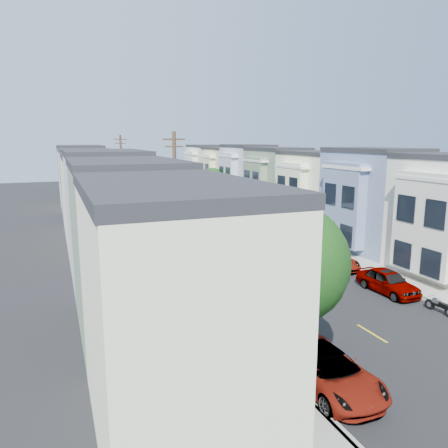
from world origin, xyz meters
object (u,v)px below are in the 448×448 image
tree_b (205,223)px  fedex_truck (254,228)px  utility_pole_near (175,202)px  tree_c (160,194)px  utility_pole_far (122,175)px  parked_left_a (328,371)px  parked_right_c (229,215)px  parked_left_b (243,299)px  parked_right_b (333,260)px  motorcycle (439,306)px  lead_sedan (231,226)px  parked_right_d (210,207)px  parked_right_a (388,282)px  parked_left_d (160,230)px  tree_a (286,264)px  tree_far_r (213,179)px  tree_e (119,176)px  parked_left_c (201,265)px  tree_d (138,185)px

tree_b → fedex_truck: 14.37m
tree_b → utility_pole_near: utility_pole_near is taller
tree_c → utility_pole_far: utility_pole_far is taller
parked_left_a → utility_pole_near: bearing=94.2°
tree_b → parked_right_c: 26.95m
tree_b → fedex_truck: bearing=53.2°
parked_left_b → parked_right_b: bearing=32.7°
motorcycle → tree_b: bearing=147.3°
lead_sedan → parked_right_d: lead_sedan is taller
parked_right_c → parked_right_a: bearing=-88.0°
fedex_truck → parked_left_d: (-7.00, 6.71, -0.98)m
tree_a → parked_right_b: 17.35m
parked_right_a → parked_left_d: bearing=114.1°
tree_a → parked_right_b: bearing=48.2°
tree_far_r → tree_e: bearing=-179.5°
parked_left_a → parked_right_c: parked_left_a is taller
tree_far_r → parked_right_c: size_ratio=1.39×
tree_c → motorcycle: bearing=-57.5°
utility_pole_far → parked_right_a: 37.52m
utility_pole_near → parked_left_a: size_ratio=1.87×
tree_c → lead_sedan: 11.52m
fedex_truck → parked_right_d: fedex_truck is taller
utility_pole_near → parked_left_c: size_ratio=2.34×
utility_pole_far → parked_right_b: size_ratio=2.11×
tree_d → parked_right_b: bearing=-59.2°
parked_left_a → parked_left_d: 28.56m
parked_left_b → parked_left_d: 20.29m
fedex_truck → tree_e: bearing=102.7°
parked_right_a → parked_right_b: 5.87m
parked_left_a → parked_left_d: size_ratio=1.15×
parked_left_b → parked_right_c: size_ratio=1.34×
tree_b → motorcycle: bearing=-29.4°
parked_left_b → parked_right_c: 28.26m
fedex_truck → lead_sedan: bearing=79.4°
tree_c → parked_right_c: tree_c is taller
parked_left_d → parked_left_c: bearing=-88.1°
parked_left_b → fedex_truck: bearing=66.7°
tree_c → parked_left_a: 22.74m
parked_right_c → tree_d: bearing=-166.1°
parked_right_b → tree_d: bearing=119.6°
parked_left_d → parked_right_b: size_ratio=0.98×
parked_right_a → utility_pole_far: bearing=106.4°
utility_pole_far → fedex_truck: utility_pole_far is taller
tree_a → parked_right_d: size_ratio=1.90×
parked_right_b → parked_right_d: parked_right_b is taller
tree_d → fedex_truck: 13.85m
lead_sedan → fedex_truck: bearing=-90.3°
tree_d → parked_left_a: 32.69m
tree_b → parked_right_a: size_ratio=1.54×
fedex_truck → parked_left_a: size_ratio=1.22×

